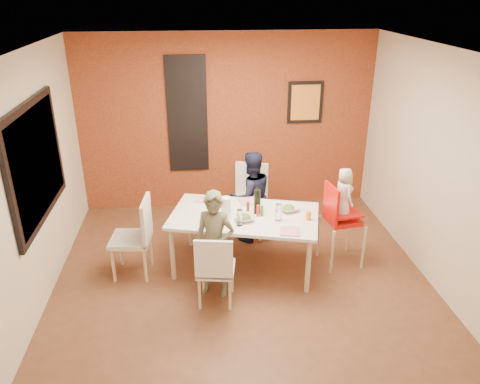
{
  "coord_description": "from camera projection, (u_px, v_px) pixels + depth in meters",
  "views": [
    {
      "loc": [
        -0.52,
        -4.73,
        3.3
      ],
      "look_at": [
        0.0,
        0.3,
        1.05
      ],
      "focal_mm": 35.0,
      "sensor_mm": 36.0,
      "label": 1
    }
  ],
  "objects": [
    {
      "name": "glassblock_strip",
      "position": [
        187.0,
        115.0,
        7.03
      ],
      "size": [
        0.55,
        0.03,
        1.7
      ],
      "primitive_type": "cube",
      "color": "#B4BFC4",
      "rests_on": "wall_back"
    },
    {
      "name": "glassblock_surround",
      "position": [
        187.0,
        115.0,
        7.03
      ],
      "size": [
        0.6,
        0.03,
        1.76
      ],
      "primitive_type": "cube",
      "color": "black",
      "rests_on": "wall_back"
    },
    {
      "name": "picture_window_pane",
      "position": [
        37.0,
        162.0,
        5.03
      ],
      "size": [
        0.02,
        1.55,
        1.15
      ],
      "primitive_type": "cube",
      "color": "black",
      "rests_on": "wall_left"
    },
    {
      "name": "wall_back",
      "position": [
        227.0,
        123.0,
        7.18
      ],
      "size": [
        4.5,
        0.02,
        2.7
      ],
      "primitive_type": "cube",
      "color": "beige",
      "rests_on": "ground"
    },
    {
      "name": "dining_table",
      "position": [
        244.0,
        219.0,
        5.71
      ],
      "size": [
        1.96,
        1.41,
        0.74
      ],
      "rotation": [
        0.0,
        0.0,
        -0.27
      ],
      "color": "white",
      "rests_on": "ground"
    },
    {
      "name": "ceiling",
      "position": [
        243.0,
        51.0,
        4.59
      ],
      "size": [
        4.5,
        4.5,
        0.02
      ],
      "primitive_type": "cube",
      "color": "white",
      "rests_on": "wall_back"
    },
    {
      "name": "ground",
      "position": [
        243.0,
        281.0,
        5.69
      ],
      "size": [
        4.5,
        4.5,
        0.0
      ],
      "primitive_type": "plane",
      "color": "brown",
      "rests_on": "ground"
    },
    {
      "name": "plate_near_left",
      "position": [
        207.0,
        225.0,
        5.42
      ],
      "size": [
        0.22,
        0.22,
        0.01
      ],
      "primitive_type": "cube",
      "rotation": [
        0.0,
        0.0,
        -0.11
      ],
      "color": "white",
      "rests_on": "dining_table"
    },
    {
      "name": "chair_near",
      "position": [
        215.0,
        267.0,
        5.07
      ],
      "size": [
        0.47,
        0.47,
        0.88
      ],
      "rotation": [
        0.0,
        0.0,
        2.98
      ],
      "color": "white",
      "rests_on": "ground"
    },
    {
      "name": "paper_towel_roll",
      "position": [
        226.0,
        207.0,
        5.57
      ],
      "size": [
        0.11,
        0.11,
        0.26
      ],
      "primitive_type": "cylinder",
      "color": "white",
      "rests_on": "dining_table"
    },
    {
      "name": "toddler",
      "position": [
        344.0,
        194.0,
        5.69
      ],
      "size": [
        0.28,
        0.36,
        0.65
      ],
      "primitive_type": "imported",
      "rotation": [
        0.0,
        0.0,
        1.81
      ],
      "color": "silver",
      "rests_on": "high_chair"
    },
    {
      "name": "salad_bowl_a",
      "position": [
        245.0,
        218.0,
        5.54
      ],
      "size": [
        0.25,
        0.25,
        0.06
      ],
      "primitive_type": "imported",
      "rotation": [
        0.0,
        0.0,
        0.06
      ],
      "color": "silver",
      "rests_on": "dining_table"
    },
    {
      "name": "wine_glass_a",
      "position": [
        240.0,
        218.0,
        5.39
      ],
      "size": [
        0.07,
        0.07,
        0.2
      ],
      "primitive_type": "cylinder",
      "color": "white",
      "rests_on": "dining_table"
    },
    {
      "name": "plate_far_left",
      "position": [
        203.0,
        199.0,
        6.07
      ],
      "size": [
        0.22,
        0.22,
        0.01
      ],
      "primitive_type": "cube",
      "rotation": [
        0.0,
        0.0,
        -0.15
      ],
      "color": "white",
      "rests_on": "dining_table"
    },
    {
      "name": "wine_glass_b",
      "position": [
        278.0,
        212.0,
        5.51
      ],
      "size": [
        0.07,
        0.07,
        0.21
      ],
      "primitive_type": "cylinder",
      "color": "white",
      "rests_on": "dining_table"
    },
    {
      "name": "art_print_frame",
      "position": [
        305.0,
        102.0,
        7.14
      ],
      "size": [
        0.54,
        0.03,
        0.64
      ],
      "primitive_type": "cube",
      "color": "black",
      "rests_on": "wall_back"
    },
    {
      "name": "high_chair",
      "position": [
        339.0,
        217.0,
        5.8
      ],
      "size": [
        0.52,
        0.52,
        1.09
      ],
      "rotation": [
        0.0,
        0.0,
        1.72
      ],
      "color": "red",
      "rests_on": "ground"
    },
    {
      "name": "condiment_green",
      "position": [
        262.0,
        211.0,
        5.63
      ],
      "size": [
        0.03,
        0.03,
        0.13
      ],
      "primitive_type": "cylinder",
      "color": "#307025",
      "rests_on": "dining_table"
    },
    {
      "name": "chair_left",
      "position": [
        137.0,
        233.0,
        5.62
      ],
      "size": [
        0.51,
        0.51,
        1.01
      ],
      "rotation": [
        0.0,
        0.0,
        4.61
      ],
      "color": "silver",
      "rests_on": "ground"
    },
    {
      "name": "wall_front",
      "position": [
        280.0,
        306.0,
        3.09
      ],
      "size": [
        4.5,
        0.02,
        2.7
      ],
      "primitive_type": "cube",
      "color": "beige",
      "rests_on": "ground"
    },
    {
      "name": "picture_window_frame",
      "position": [
        36.0,
        162.0,
        5.03
      ],
      "size": [
        0.05,
        1.7,
        1.3
      ],
      "primitive_type": "cube",
      "color": "black",
      "rests_on": "wall_left"
    },
    {
      "name": "child_near",
      "position": [
        215.0,
        245.0,
        5.23
      ],
      "size": [
        0.54,
        0.45,
        1.27
      ],
      "primitive_type": "imported",
      "rotation": [
        0.0,
        0.0,
        -0.36
      ],
      "color": "brown",
      "rests_on": "ground"
    },
    {
      "name": "wine_bottle",
      "position": [
        257.0,
        202.0,
        5.66
      ],
      "size": [
        0.08,
        0.08,
        0.31
      ],
      "primitive_type": "cylinder",
      "color": "black",
      "rests_on": "dining_table"
    },
    {
      "name": "salad_bowl_b",
      "position": [
        289.0,
        208.0,
        5.77
      ],
      "size": [
        0.29,
        0.29,
        0.06
      ],
      "primitive_type": "imported",
      "rotation": [
        0.0,
        0.0,
        0.25
      ],
      "color": "white",
      "rests_on": "dining_table"
    },
    {
      "name": "wall_right",
      "position": [
        438.0,
        170.0,
        5.35
      ],
      "size": [
        0.02,
        4.5,
        2.7
      ],
      "primitive_type": "cube",
      "color": "beige",
      "rests_on": "ground"
    },
    {
      "name": "sippy_cup",
      "position": [
        308.0,
        216.0,
        5.54
      ],
      "size": [
        0.06,
        0.06,
        0.1
      ],
      "primitive_type": "cylinder",
      "color": "orange",
      "rests_on": "dining_table"
    },
    {
      "name": "condiment_red",
      "position": [
        258.0,
        211.0,
        5.62
      ],
      "size": [
        0.04,
        0.04,
        0.14
      ],
      "primitive_type": "cylinder",
      "color": "red",
      "rests_on": "dining_table"
    },
    {
      "name": "art_print_canvas",
      "position": [
        305.0,
        103.0,
        7.12
      ],
      "size": [
        0.44,
        0.01,
        0.54
      ],
      "primitive_type": "cube",
      "color": "#F4A336",
      "rests_on": "wall_back"
    },
    {
      "name": "wall_left",
      "position": [
        31.0,
        186.0,
        4.92
      ],
      "size": [
        0.02,
        4.5,
        2.7
      ],
      "primitive_type": "cube",
      "color": "beige",
      "rests_on": "ground"
    },
    {
      "name": "child_far",
      "position": [
        251.0,
        197.0,
        6.38
      ],
      "size": [
        0.74,
        0.65,
        1.29
      ],
      "primitive_type": "imported",
      "rotation": [
        0.0,
        0.0,
        3.44
      ],
      "color": "black",
      "rests_on": "ground"
    },
    {
      "name": "chair_far",
      "position": [
        250.0,
        195.0,
        6.64
      ],
      "size": [
        0.58,
        0.58,
        1.0
      ],
      "rotation": [
        0.0,
        0.0,
        -0.28
      ],
      "color": "white",
      "rests_on": "ground"
    },
    {
      "name": "brick_accent_wall",
      "position": [
        227.0,
        123.0,
        7.16
      ],
      "size": [
        4.5,
        0.02,
        2.7
      ],
      "primitive_type": "cube",
      "color": "maroon",
      "rests_on": "ground"
    },
    {
      "name": "plate_near_right",
      "position": [
        290.0,
        231.0,
        5.29
      ],
      "size": [
        0.26,
        0.26,
        0.01
      ],
      "primitive_type": "cube",
      "rotation": [
        0.0,
        0.0,
        -0.19
      ],
      "color": "silver",
      "rests_on": "dining_table"
    },
    {
      "name": "plate_far_mid",
      "position": [
        249.0,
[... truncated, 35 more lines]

